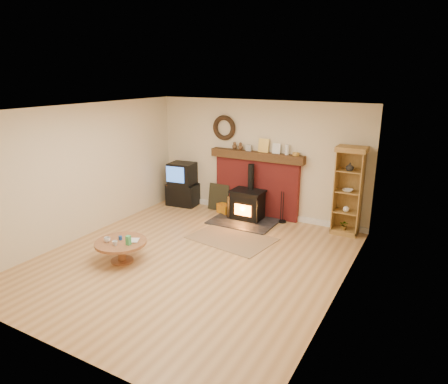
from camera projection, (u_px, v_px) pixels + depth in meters
The scene contains 11 objects.
ground at pixel (192, 260), 7.01m from camera, with size 5.50×5.50×0.00m, color #AB7A47.
room_shell at pixel (192, 163), 6.60m from camera, with size 5.02×5.52×2.61m.
chimney_breast at pixel (256, 181), 9.01m from camera, with size 2.20×0.22×1.78m.
wood_stove at pixel (247, 206), 8.83m from camera, with size 1.40×1.00×1.24m.
area_rug at pixel (232, 238), 7.90m from camera, with size 1.58×1.09×0.01m, color brown.
tv_unit at pixel (183, 185), 9.81m from camera, with size 0.77×0.58×1.06m.
curio_cabinet at pixel (348, 191), 7.93m from camera, with size 0.58×0.42×1.79m.
firelog_box at pixel (225, 209), 9.30m from camera, with size 0.35×0.22×0.22m, color gold.
leaning_painting at pixel (219, 197), 9.48m from camera, with size 0.53×0.03×0.63m, color black.
fire_tools at pixel (282, 218), 8.73m from camera, with size 0.16×0.16×0.70m.
coffee_table at pixel (121, 245), 6.86m from camera, with size 0.88×0.88×0.54m.
Camera 1 is at (3.59, -5.30, 3.14)m, focal length 32.00 mm.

